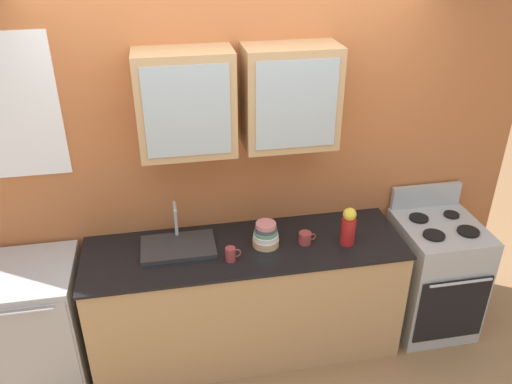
{
  "coord_description": "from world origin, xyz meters",
  "views": [
    {
      "loc": [
        -0.47,
        -2.86,
        2.89
      ],
      "look_at": [
        0.07,
        0.0,
        1.3
      ],
      "focal_mm": 36.57,
      "sensor_mm": 36.0,
      "label": 1
    }
  ],
  "objects": [
    {
      "name": "cup_near_sink",
      "position": [
        -0.12,
        -0.13,
        0.93
      ],
      "size": [
        0.1,
        0.07,
        0.1
      ],
      "color": "#993838",
      "rests_on": "counter"
    },
    {
      "name": "dishwasher",
      "position": [
        -1.43,
        -0.0,
        0.44
      ],
      "size": [
        0.62,
        0.64,
        0.89
      ],
      "color": "#ADAFB5",
      "rests_on": "ground_plane"
    },
    {
      "name": "vase",
      "position": [
        0.69,
        -0.08,
        1.02
      ],
      "size": [
        0.1,
        0.1,
        0.27
      ],
      "color": "#B21E1E",
      "rests_on": "counter"
    },
    {
      "name": "bowl_stack",
      "position": [
        0.14,
        -0.0,
        0.96
      ],
      "size": [
        0.18,
        0.18,
        0.17
      ],
      "color": "#E0AD7F",
      "rests_on": "counter"
    },
    {
      "name": "cup_near_bowls",
      "position": [
        0.41,
        -0.03,
        0.93
      ],
      "size": [
        0.12,
        0.09,
        0.08
      ],
      "color": "#993838",
      "rests_on": "counter"
    },
    {
      "name": "back_wall_unit",
      "position": [
        -0.01,
        0.34,
        1.44
      ],
      "size": [
        4.1,
        0.41,
        2.72
      ],
      "color": "#B76638",
      "rests_on": "ground_plane"
    },
    {
      "name": "counter",
      "position": [
        0.0,
        0.0,
        0.44
      ],
      "size": [
        2.16,
        0.66,
        0.89
      ],
      "color": "tan",
      "rests_on": "ground_plane"
    },
    {
      "name": "ground_plane",
      "position": [
        0.0,
        0.0,
        0.0
      ],
      "size": [
        10.0,
        10.0,
        0.0
      ],
      "primitive_type": "plane",
      "color": "#936B47"
    },
    {
      "name": "sink_faucet",
      "position": [
        -0.44,
        0.07,
        0.91
      ],
      "size": [
        0.49,
        0.32,
        0.3
      ],
      "color": "#2D2D30",
      "rests_on": "counter"
    },
    {
      "name": "stove_range",
      "position": [
        1.44,
        -0.0,
        0.45
      ],
      "size": [
        0.58,
        0.66,
        1.07
      ],
      "color": "#ADAFB5",
      "rests_on": "ground_plane"
    }
  ]
}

